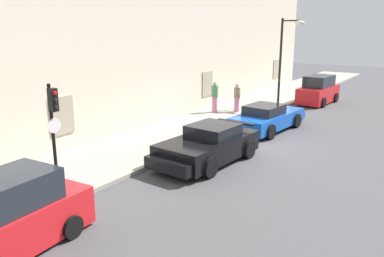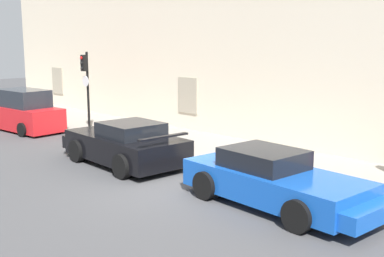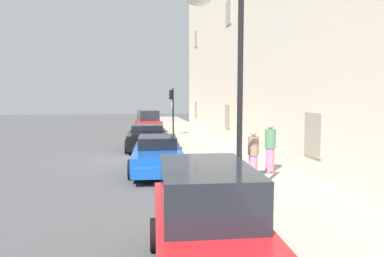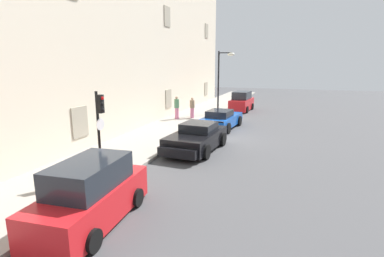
% 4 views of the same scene
% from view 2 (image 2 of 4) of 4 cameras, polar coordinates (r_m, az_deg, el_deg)
% --- Properties ---
extents(ground_plane, '(80.00, 80.00, 0.00)m').
position_cam_2_polar(ground_plane, '(13.17, -2.03, -6.82)').
color(ground_plane, '#444447').
extents(sidewalk, '(60.00, 3.90, 0.14)m').
position_cam_2_polar(sidewalk, '(15.90, 8.12, -3.66)').
color(sidewalk, gray).
rests_on(sidewalk, ground).
extents(sportscar_red_lead, '(4.71, 2.45, 1.38)m').
position_cam_2_polar(sportscar_red_lead, '(15.60, -8.09, -1.83)').
color(sportscar_red_lead, black).
rests_on(sportscar_red_lead, ground).
extents(sportscar_yellow_flank, '(5.05, 2.34, 1.32)m').
position_cam_2_polar(sportscar_yellow_flank, '(11.60, 10.19, -6.26)').
color(sportscar_yellow_flank, '#144CB2').
rests_on(sportscar_yellow_flank, ground).
extents(hatchback_distant, '(4.09, 2.01, 1.80)m').
position_cam_2_polar(hatchback_distant, '(22.30, -19.10, 1.81)').
color(hatchback_distant, red).
rests_on(hatchback_distant, ground).
extents(traffic_light, '(0.44, 0.36, 3.28)m').
position_cam_2_polar(traffic_light, '(20.61, -12.34, 5.88)').
color(traffic_light, black).
rests_on(traffic_light, sidewalk).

